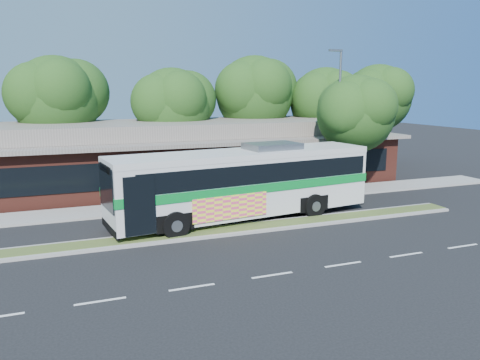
{
  "coord_description": "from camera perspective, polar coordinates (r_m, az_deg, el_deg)",
  "views": [
    {
      "loc": [
        -6.78,
        -19.53,
        6.59
      ],
      "look_at": [
        1.73,
        2.83,
        2.0
      ],
      "focal_mm": 35.0,
      "sensor_mm": 36.0,
      "label": 1
    }
  ],
  "objects": [
    {
      "name": "lamp_post",
      "position": [
        30.36,
        11.87,
        7.45
      ],
      "size": [
        0.93,
        0.18,
        9.07
      ],
      "color": "slate",
      "rests_on": "ground"
    },
    {
      "name": "plaza_building",
      "position": [
        33.51,
        -9.0,
        3.08
      ],
      "size": [
        33.2,
        11.2,
        4.45
      ],
      "color": "#5D261D",
      "rests_on": "ground"
    },
    {
      "name": "tree_bg_f",
      "position": [
        44.87,
        16.74,
        9.73
      ],
      "size": [
        6.69,
        6.0,
        8.92
      ],
      "color": "black",
      "rests_on": "ground"
    },
    {
      "name": "tree_bg_b",
      "position": [
        35.67,
        -20.8,
        9.45
      ],
      "size": [
        6.69,
        6.0,
        9.0
      ],
      "color": "black",
      "rests_on": "ground"
    },
    {
      "name": "ground",
      "position": [
        21.69,
        -1.63,
        -6.82
      ],
      "size": [
        120.0,
        120.0,
        0.0
      ],
      "primitive_type": "plane",
      "color": "black",
      "rests_on": "ground"
    },
    {
      "name": "tree_bg_c",
      "position": [
        35.63,
        -7.65,
        9.16
      ],
      "size": [
        6.24,
        5.6,
        8.26
      ],
      "color": "black",
      "rests_on": "ground"
    },
    {
      "name": "sidewalk",
      "position": [
        27.58,
        -6.02,
        -2.89
      ],
      "size": [
        44.0,
        2.6,
        0.12
      ],
      "primitive_type": "cube",
      "color": "gray",
      "rests_on": "ground"
    },
    {
      "name": "tree_bg_e",
      "position": [
        40.64,
        10.75,
        9.48
      ],
      "size": [
        6.47,
        5.8,
        8.5
      ],
      "color": "black",
      "rests_on": "ground"
    },
    {
      "name": "tree_bg_d",
      "position": [
        38.79,
        2.31,
        10.6
      ],
      "size": [
        6.91,
        6.2,
        9.37
      ],
      "color": "black",
      "rests_on": "ground"
    },
    {
      "name": "sidewalk_tree",
      "position": [
        31.61,
        14.35,
        8.04
      ],
      "size": [
        5.56,
        4.99,
        7.6
      ],
      "color": "black",
      "rests_on": "ground"
    },
    {
      "name": "transit_bus",
      "position": [
        23.97,
        0.55,
        0.23
      ],
      "size": [
        14.11,
        4.7,
        3.89
      ],
      "rotation": [
        0.0,
        0.0,
        0.12
      ],
      "color": "silver",
      "rests_on": "ground"
    },
    {
      "name": "median_strip",
      "position": [
        22.21,
        -2.14,
        -6.2
      ],
      "size": [
        26.0,
        1.1,
        0.15
      ],
      "primitive_type": "cube",
      "color": "#3F5423",
      "rests_on": "ground"
    }
  ]
}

